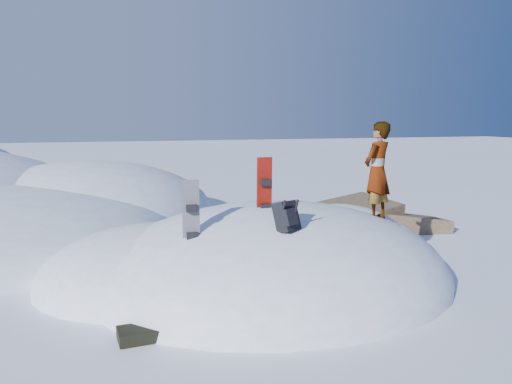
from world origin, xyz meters
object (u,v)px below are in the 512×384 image
object	(u,v)px
snowboard_red	(265,197)
backpack	(287,217)
snowboard_dark	(191,225)
person	(377,171)

from	to	relation	value
snowboard_red	backpack	world-z (taller)	snowboard_red
snowboard_dark	person	distance (m)	3.97
snowboard_dark	backpack	world-z (taller)	snowboard_dark
person	snowboard_dark	bearing A→B (deg)	-19.66
snowboard_red	snowboard_dark	distance (m)	1.68
snowboard_red	backpack	distance (m)	1.20
snowboard_dark	person	world-z (taller)	person
snowboard_dark	backpack	bearing A→B (deg)	-11.27
snowboard_red	backpack	bearing A→B (deg)	-88.99
snowboard_red	person	world-z (taller)	person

